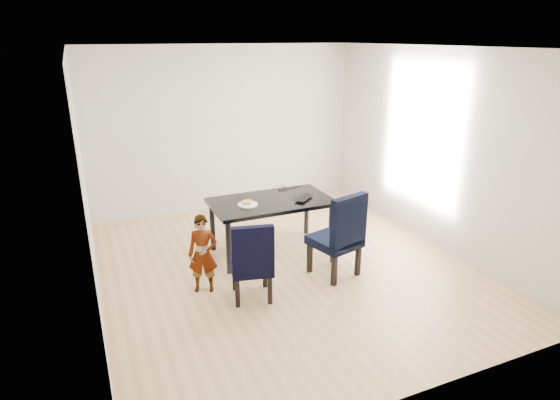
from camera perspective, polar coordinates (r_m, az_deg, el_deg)
name	(u,v)px	position (r m, az deg, el deg)	size (l,w,h in m)	color
floor	(286,267)	(6.10, 0.75, -8.17)	(4.50, 5.00, 0.01)	tan
ceiling	(287,47)	(5.41, 0.89, 18.19)	(4.50, 5.00, 0.01)	white
wall_back	(225,129)	(7.90, -6.73, 8.56)	(4.50, 0.01, 2.70)	silver
wall_front	(426,248)	(3.60, 17.43, -5.65)	(4.50, 0.01, 2.70)	white
wall_left	(84,189)	(5.15, -22.76, 1.25)	(0.01, 5.00, 2.70)	silver
wall_right	(436,149)	(6.82, 18.48, 5.96)	(0.01, 5.00, 2.70)	silver
dining_table	(271,226)	(6.36, -1.07, -3.21)	(1.60, 0.90, 0.75)	black
chair_left	(251,259)	(5.25, -3.54, -7.21)	(0.45, 0.47, 0.94)	black
chair_right	(335,234)	(5.75, 6.69, -4.10)	(0.52, 0.54, 1.08)	black
child	(203,254)	(5.44, -9.37, -6.51)	(0.34, 0.22, 0.93)	orange
plate	(248,205)	(6.05, -3.96, -0.56)	(0.26, 0.26, 0.01)	white
sandwich	(247,202)	(6.03, -4.08, -0.24)	(0.16, 0.07, 0.06)	gold
laptop	(300,198)	(6.28, 2.50, 0.29)	(0.35, 0.23, 0.03)	black
cable_tangle	(284,190)	(6.64, 0.43, 1.27)	(0.15, 0.15, 0.01)	black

